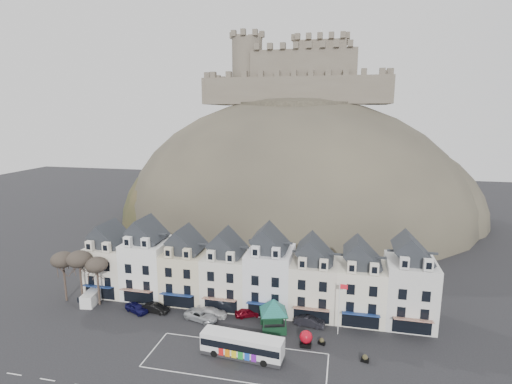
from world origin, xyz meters
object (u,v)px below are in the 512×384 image
car_navy (137,308)px  car_charcoal (309,321)px  bus_shelter (273,306)px  flagpole (340,305)px  bus (242,345)px  car_silver (201,315)px  car_white (212,312)px  car_black (155,308)px  car_maroon (248,312)px  red_buoy (306,338)px  white_van (92,297)px

car_navy → car_charcoal: (26.00, 1.83, 0.02)m
bus_shelter → flagpole: (8.91, 0.89, 0.71)m
bus → car_silver: bus is taller
car_white → car_charcoal: bearing=-91.1°
bus → car_white: bearing=133.9°
bus → flagpole: (11.57, 7.85, 2.71)m
bus → bus_shelter: bus_shelter is taller
car_navy → car_black: size_ratio=0.98×
bus_shelter → bus: bearing=-127.7°
car_black → car_charcoal: 23.20m
car_navy → car_silver: car_silver is taller
car_silver → car_navy: bearing=105.1°
car_navy → car_maroon: car_navy is taller
car_navy → bus: bearing=-88.3°
flagpole → car_black: flagpole is taller
bus → car_charcoal: size_ratio=2.42×
car_silver → car_white: 1.71m
car_white → bus: bearing=-144.7°
red_buoy → car_navy: bearing=172.9°
car_silver → flagpole: bearing=-73.5°
bus → white_van: (-26.89, 8.47, -0.63)m
bus_shelter → car_navy: (-21.18, 0.40, -2.93)m
car_white → car_maroon: bearing=-80.2°
white_van → car_charcoal: 34.39m
bus_shelter → car_silver: bus_shelter is taller
flagpole → white_van: bearing=179.1°
car_navy → car_maroon: bearing=-58.3°
red_buoy → car_maroon: bearing=148.3°
flagpole → car_charcoal: size_ratio=1.74×
bus_shelter → white_van: size_ratio=1.55×
car_silver → car_charcoal: (15.60, 1.83, 0.01)m
white_van → car_white: white_van is taller
bus → car_maroon: bearing=104.9°
bus_shelter → car_silver: 11.17m
car_maroon → car_white: bearing=78.4°
red_buoy → car_charcoal: size_ratio=0.48×
car_black → car_maroon: bearing=-77.2°
red_buoy → car_navy: red_buoy is taller
flagpole → white_van: flagpole is taller
red_buoy → car_silver: 15.94m
red_buoy → car_black: (-23.16, 3.82, -0.38)m
bus_shelter → car_white: (-9.58, 1.61, -2.94)m
white_van → car_white: size_ratio=0.97×
bus → car_navy: bus is taller
white_van → car_black: (11.21, -0.54, -0.31)m
bus → car_silver: 10.99m
flagpole → white_van: (-38.46, 0.62, -3.34)m
bus_shelter → flagpole: size_ratio=0.93×
bus → car_black: bearing=158.2°
bus_shelter → car_charcoal: 6.05m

